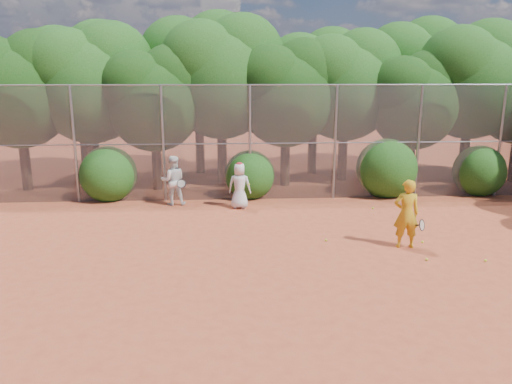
{
  "coord_description": "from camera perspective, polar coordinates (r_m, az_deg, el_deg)",
  "views": [
    {
      "loc": [
        -1.83,
        -11.26,
        4.42
      ],
      "look_at": [
        -1.0,
        2.5,
        1.1
      ],
      "focal_mm": 35.0,
      "sensor_mm": 36.0,
      "label": 1
    }
  ],
  "objects": [
    {
      "name": "tree_5",
      "position": [
        20.88,
        10.33,
        12.31
      ],
      "size": [
        4.51,
        3.92,
        6.17
      ],
      "color": "black",
      "rests_on": "ground"
    },
    {
      "name": "ball_4",
      "position": [
        13.55,
        8.01,
        -5.48
      ],
      "size": [
        0.07,
        0.07,
        0.07
      ],
      "primitive_type": "sphere",
      "color": "#C3DC28",
      "rests_on": "ground"
    },
    {
      "name": "fence_back",
      "position": [
        17.5,
        2.2,
        5.76
      ],
      "size": [
        20.05,
        0.09,
        4.03
      ],
      "color": "gray",
      "rests_on": "ground"
    },
    {
      "name": "tree_1",
      "position": [
        20.45,
        -18.35,
        12.16
      ],
      "size": [
        4.64,
        4.03,
        6.35
      ],
      "color": "black",
      "rests_on": "ground"
    },
    {
      "name": "ball_1",
      "position": [
        15.01,
        16.43,
        -4.01
      ],
      "size": [
        0.07,
        0.07,
        0.07
      ],
      "primitive_type": "sphere",
      "color": "#C3DC28",
      "rests_on": "ground"
    },
    {
      "name": "ball_0",
      "position": [
        14.01,
        18.49,
        -5.42
      ],
      "size": [
        0.07,
        0.07,
        0.07
      ],
      "primitive_type": "sphere",
      "color": "#C3DC28",
      "rests_on": "ground"
    },
    {
      "name": "tree_9",
      "position": [
        22.93,
        -19.39,
        12.59
      ],
      "size": [
        4.83,
        4.2,
        6.62
      ],
      "color": "black",
      "rests_on": "ground"
    },
    {
      "name": "tree_10",
      "position": [
        22.33,
        -6.48,
        13.99
      ],
      "size": [
        5.15,
        4.48,
        7.06
      ],
      "color": "black",
      "rests_on": "ground"
    },
    {
      "name": "tree_12",
      "position": [
        24.02,
        17.48,
        13.16
      ],
      "size": [
        5.02,
        4.37,
        6.88
      ],
      "color": "black",
      "rests_on": "ground"
    },
    {
      "name": "tree_11",
      "position": [
        22.24,
        6.79,
        12.79
      ],
      "size": [
        4.64,
        4.03,
        6.35
      ],
      "color": "black",
      "rests_on": "ground"
    },
    {
      "name": "player_teen",
      "position": [
        16.48,
        -1.89,
        0.75
      ],
      "size": [
        0.82,
        0.62,
        1.55
      ],
      "rotation": [
        0.0,
        0.0,
        2.96
      ],
      "color": "silver",
      "rests_on": "ground"
    },
    {
      "name": "ball_3",
      "position": [
        13.23,
        24.76,
        -7.11
      ],
      "size": [
        0.07,
        0.07,
        0.07
      ],
      "primitive_type": "sphere",
      "color": "#C3DC28",
      "rests_on": "ground"
    },
    {
      "name": "tree_0",
      "position": [
        20.75,
        -25.47,
        10.91
      ],
      "size": [
        4.38,
        3.81,
        6.0
      ],
      "color": "black",
      "rests_on": "ground"
    },
    {
      "name": "tree_3",
      "position": [
        20.1,
        -3.86,
        13.44
      ],
      "size": [
        4.89,
        4.26,
        6.7
      ],
      "color": "black",
      "rests_on": "ground"
    },
    {
      "name": "tree_6",
      "position": [
        20.68,
        17.76,
        10.27
      ],
      "size": [
        3.86,
        3.36,
        5.29
      ],
      "color": "black",
      "rests_on": "ground"
    },
    {
      "name": "bush_3",
      "position": [
        20.18,
        24.17,
        2.45
      ],
      "size": [
        1.9,
        1.9,
        1.9
      ],
      "primitive_type": "sphere",
      "color": "#184711",
      "rests_on": "ground"
    },
    {
      "name": "bush_0",
      "position": [
        18.37,
        -16.52,
        2.25
      ],
      "size": [
        2.0,
        2.0,
        2.0
      ],
      "primitive_type": "sphere",
      "color": "#184711",
      "rests_on": "ground"
    },
    {
      "name": "tree_2",
      "position": [
        19.29,
        -11.46,
        10.8
      ],
      "size": [
        3.99,
        3.47,
        5.47
      ],
      "color": "black",
      "rests_on": "ground"
    },
    {
      "name": "player_white",
      "position": [
        17.13,
        -9.46,
        1.31
      ],
      "size": [
        0.89,
        0.73,
        1.69
      ],
      "rotation": [
        0.0,
        0.0,
        3.24
      ],
      "color": "silver",
      "rests_on": "ground"
    },
    {
      "name": "player_yellow",
      "position": [
        13.31,
        16.81,
        -2.4
      ],
      "size": [
        0.83,
        0.58,
        1.8
      ],
      "rotation": [
        0.0,
        0.0,
        3.07
      ],
      "color": "gold",
      "rests_on": "ground"
    },
    {
      "name": "bush_2",
      "position": [
        18.8,
        14.7,
        2.92
      ],
      "size": [
        2.2,
        2.2,
        2.2
      ],
      "primitive_type": "sphere",
      "color": "#184711",
      "rests_on": "ground"
    },
    {
      "name": "ball_2",
      "position": [
        12.78,
        18.93,
        -7.3
      ],
      "size": [
        0.07,
        0.07,
        0.07
      ],
      "primitive_type": "sphere",
      "color": "#C3DC28",
      "rests_on": "ground"
    },
    {
      "name": "tree_4",
      "position": [
        19.65,
        3.59,
        11.59
      ],
      "size": [
        4.19,
        3.64,
        5.73
      ],
      "color": "black",
      "rests_on": "ground"
    },
    {
      "name": "ball_5",
      "position": [
        16.98,
        13.21,
        -1.8
      ],
      "size": [
        0.07,
        0.07,
        0.07
      ],
      "primitive_type": "sphere",
      "color": "#C3DC28",
      "rests_on": "ground"
    },
    {
      "name": "ground",
      "position": [
        12.23,
        5.44,
        -7.7
      ],
      "size": [
        80.0,
        80.0,
        0.0
      ],
      "primitive_type": "plane",
      "color": "#A94326",
      "rests_on": "ground"
    },
    {
      "name": "tree_7",
      "position": [
        22.22,
        23.53,
        12.09
      ],
      "size": [
        4.77,
        4.14,
        6.53
      ],
      "color": "black",
      "rests_on": "ground"
    },
    {
      "name": "bush_1",
      "position": [
        17.93,
        -0.73,
        2.22
      ],
      "size": [
        1.8,
        1.8,
        1.8
      ],
      "primitive_type": "sphere",
      "color": "#184711",
      "rests_on": "ground"
    }
  ]
}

